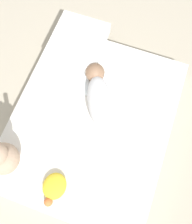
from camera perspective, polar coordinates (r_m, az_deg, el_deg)
ground_plane at (r=1.85m, az=-0.95°, el=-3.43°), size 12.00×12.00×0.00m
bed_mattress at (r=1.77m, az=-0.99°, el=-2.65°), size 1.24×1.01×0.16m
burp_cloth at (r=1.79m, az=-1.03°, el=6.47°), size 0.20×0.19×0.02m
swaddled_baby at (r=1.66m, az=0.84°, el=2.86°), size 0.48×0.34×0.17m
pillow at (r=1.91m, az=-3.97°, el=14.82°), size 0.39×0.36×0.10m
bunny_plush at (r=1.59m, az=-20.01°, el=-9.25°), size 0.19×0.19×0.36m
turtle_plush at (r=1.60m, az=-9.14°, el=-15.93°), size 0.20×0.14×0.06m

